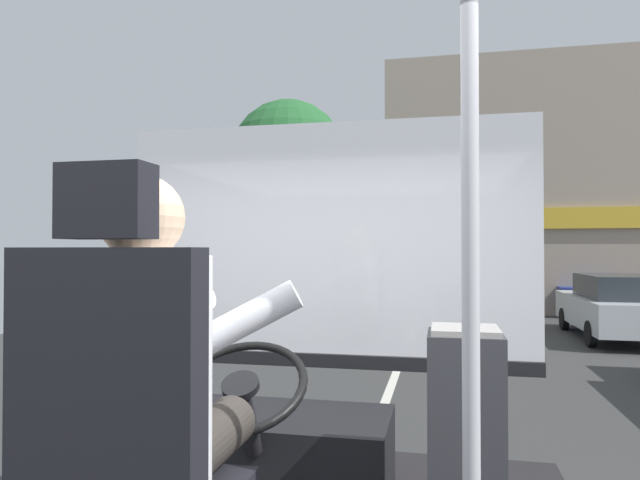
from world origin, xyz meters
name	(u,v)px	position (x,y,z in m)	size (l,w,h in m)	color
ground	(404,354)	(0.00, 8.80, -0.02)	(18.00, 44.00, 0.06)	#373737
driver_seat	(129,473)	(-0.09, -0.41, 1.32)	(0.48, 0.48, 1.38)	black
bus_driver	(151,374)	(-0.09, -0.31, 1.55)	(0.77, 0.62, 0.86)	#332D28
steering_console	(272,453)	(-0.09, 0.83, 0.93)	(1.10, 0.98, 0.78)	black
handrail_pole	(471,289)	(0.76, -0.28, 1.79)	(0.04, 0.04, 2.15)	#B7B7BC
fare_box	(466,455)	(0.77, 0.35, 1.16)	(0.26, 0.27, 0.90)	#333338
windshield_panel	(325,271)	(0.00, 1.62, 1.76)	(2.50, 0.08, 1.48)	white
street_tree	(288,159)	(-2.90, 11.30, 4.08)	(2.74, 2.74, 5.48)	#4C3828
shop_building	(599,188)	(5.61, 17.65, 3.86)	(13.20, 4.49, 7.72)	gray
parked_car_silver	(619,306)	(4.37, 11.29, 0.70)	(1.83, 3.95, 1.37)	silver
parked_car_blue	(577,289)	(4.78, 17.00, 0.68)	(1.77, 4.43, 1.32)	navy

